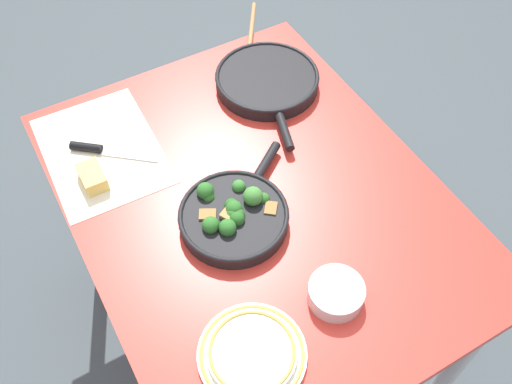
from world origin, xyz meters
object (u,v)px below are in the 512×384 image
at_px(grater_knife, 102,150).
at_px(prep_bowl_steel, 336,293).
at_px(skillet_broccoli, 234,215).
at_px(wooden_spoon, 249,49).
at_px(dinner_plate_stack, 252,353).
at_px(skillet_eggs, 267,80).
at_px(cheese_block, 93,177).

bearing_deg(grater_knife, prep_bowl_steel, -26.84).
bearing_deg(prep_bowl_steel, skillet_broccoli, 18.33).
distance_m(skillet_broccoli, wooden_spoon, 0.64).
height_order(skillet_broccoli, prep_bowl_steel, skillet_broccoli).
distance_m(grater_knife, dinner_plate_stack, 0.69).
xyz_separation_m(skillet_eggs, grater_knife, (-0.00, 0.51, -0.01)).
xyz_separation_m(skillet_eggs, prep_bowl_steel, (-0.66, 0.21, -0.00)).
xyz_separation_m(skillet_broccoli, dinner_plate_stack, (-0.32, 0.13, -0.01)).
height_order(wooden_spoon, prep_bowl_steel, prep_bowl_steel).
bearing_deg(dinner_plate_stack, skillet_eggs, -32.52).
xyz_separation_m(skillet_broccoli, skillet_eggs, (0.37, -0.31, -0.00)).
relative_size(skillet_eggs, wooden_spoon, 1.26).
xyz_separation_m(wooden_spoon, grater_knife, (-0.17, 0.54, 0.00)).
relative_size(skillet_broccoli, wooden_spoon, 1.05).
bearing_deg(grater_knife, dinner_plate_stack, -45.00).
bearing_deg(skillet_broccoli, wooden_spoon, 21.99).
bearing_deg(skillet_broccoli, skillet_eggs, 14.72).
bearing_deg(dinner_plate_stack, wooden_spoon, -28.90).
height_order(grater_knife, prep_bowl_steel, prep_bowl_steel).
height_order(wooden_spoon, cheese_block, cheese_block).
bearing_deg(cheese_block, grater_knife, -31.77).
distance_m(grater_knife, prep_bowl_steel, 0.72).
distance_m(cheese_block, dinner_plate_stack, 0.61).
bearing_deg(cheese_block, skillet_broccoli, -137.88).
relative_size(skillet_broccoli, prep_bowl_steel, 2.79).
xyz_separation_m(grater_knife, dinner_plate_stack, (-0.68, -0.07, 0.00)).
height_order(skillet_eggs, prep_bowl_steel, prep_bowl_steel).
distance_m(skillet_broccoli, prep_bowl_steel, 0.31).
height_order(skillet_eggs, dinner_plate_stack, skillet_eggs).
distance_m(wooden_spoon, prep_bowl_steel, 0.86).
relative_size(dinner_plate_stack, prep_bowl_steel, 1.83).
relative_size(skillet_eggs, prep_bowl_steel, 3.35).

